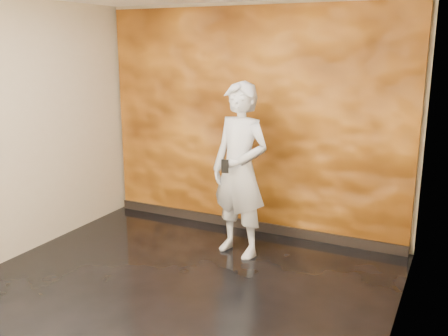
# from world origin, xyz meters

# --- Properties ---
(room) EXTENTS (4.02, 4.02, 2.81)m
(room) POSITION_xyz_m (0.00, 0.00, 1.40)
(room) COLOR black
(room) RESTS_ON ground
(feature_wall) EXTENTS (3.90, 0.06, 2.75)m
(feature_wall) POSITION_xyz_m (0.00, 1.96, 1.38)
(feature_wall) COLOR orange
(feature_wall) RESTS_ON ground
(baseboard) EXTENTS (3.90, 0.04, 0.12)m
(baseboard) POSITION_xyz_m (0.00, 1.92, 0.06)
(baseboard) COLOR black
(baseboard) RESTS_ON ground
(man) EXTENTS (0.79, 0.62, 1.93)m
(man) POSITION_xyz_m (0.20, 1.19, 0.97)
(man) COLOR #A6AAB5
(man) RESTS_ON ground
(phone) EXTENTS (0.08, 0.03, 0.14)m
(phone) POSITION_xyz_m (0.15, 0.93, 1.06)
(phone) COLOR black
(phone) RESTS_ON man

